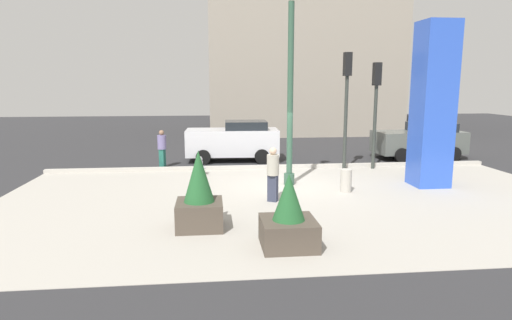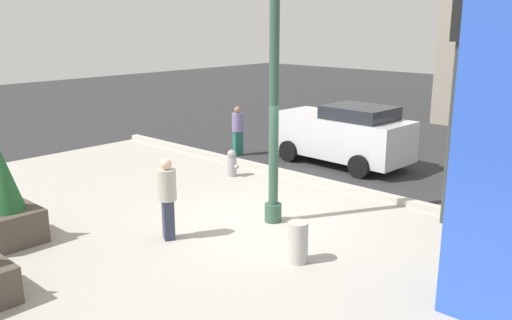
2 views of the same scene
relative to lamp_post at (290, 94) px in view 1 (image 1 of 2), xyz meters
The scene contains 15 objects.
ground_plane 4.87m from the lamp_post, 92.02° to the left, with size 60.00×60.00×0.00m, color #2D2D30.
plaza_pavement 3.85m from the lamp_post, 93.35° to the right, with size 18.00×10.00×0.02m, color #ADA89E.
curb_strip 4.18m from the lamp_post, 92.64° to the left, with size 18.00×0.24×0.16m, color #B7B2A8.
lamp_post is the anchor object (origin of this frame).
art_pillar_blue 4.77m from the lamp_post, ahead, with size 1.12×1.12×5.47m, color blue.
potted_plant_near_right 6.35m from the lamp_post, 100.45° to the right, with size 1.16×1.16×1.61m.
potted_plant_near_left 5.73m from the lamp_post, 124.65° to the right, with size 1.11×1.11×1.91m.
fire_hydrant 4.55m from the lamp_post, 149.12° to the left, with size 0.36×0.26×0.75m.
concrete_bollard 3.41m from the lamp_post, 36.74° to the right, with size 0.36×0.36×0.75m, color #B2ADA3.
traffic_light_corner 4.68m from the lamp_post, 32.47° to the left, with size 0.28×0.42×4.28m.
traffic_light_far_side 3.60m from the lamp_post, 41.61° to the left, with size 0.28×0.42×4.65m.
car_far_lane 5.70m from the lamp_post, 108.11° to the left, with size 4.17×2.05×1.80m.
car_curb_east 8.80m from the lamp_post, 34.03° to the left, with size 4.12×2.14×1.66m.
pedestrian_by_curb 6.37m from the lamp_post, 141.83° to the left, with size 0.44×0.44×1.56m.
pedestrian_on_sidewalk 3.17m from the lamp_post, 112.57° to the right, with size 0.49×0.49×1.63m.
Camera 1 is at (-2.54, -14.24, 3.45)m, focal length 30.57 mm.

